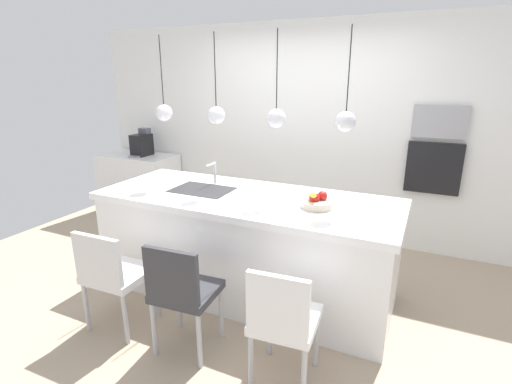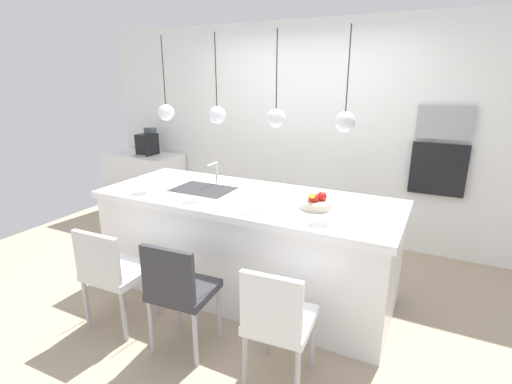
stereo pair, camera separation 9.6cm
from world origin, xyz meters
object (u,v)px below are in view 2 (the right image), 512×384
object	(u,v)px
microwave	(445,122)
chair_middle	(179,289)
coffee_machine	(147,144)
oven	(438,169)
chair_far	(278,320)
chair_near	(113,270)
fruit_bowl	(316,202)

from	to	relation	value
microwave	chair_middle	bearing A→B (deg)	-121.03
coffee_machine	oven	xyz separation A→B (m)	(3.79, 0.30, -0.03)
coffee_machine	microwave	distance (m)	3.83
oven	chair_far	bearing A→B (deg)	-106.62
chair_near	chair_middle	xyz separation A→B (m)	(0.65, 0.00, 0.01)
oven	chair_far	xyz separation A→B (m)	(-0.76, -2.54, -0.51)
oven	chair_near	size ratio (longest dim) A/B	0.65
chair_middle	oven	bearing A→B (deg)	58.97
fruit_bowl	chair_near	size ratio (longest dim) A/B	0.31
chair_near	chair_middle	bearing A→B (deg)	0.19
fruit_bowl	chair_near	distance (m)	1.71
coffee_machine	microwave	xyz separation A→B (m)	(3.79, 0.30, 0.47)
chair_far	chair_near	bearing A→B (deg)	-180.00
microwave	chair_far	xyz separation A→B (m)	(-0.76, -2.54, -1.01)
coffee_machine	chair_middle	size ratio (longest dim) A/B	0.43
coffee_machine	chair_far	xyz separation A→B (m)	(3.03, -2.25, -0.54)
coffee_machine	chair_far	distance (m)	3.81
fruit_bowl	chair_far	xyz separation A→B (m)	(0.08, -0.93, -0.49)
fruit_bowl	chair_far	world-z (taller)	fruit_bowl
coffee_machine	chair_near	size ratio (longest dim) A/B	0.44
chair_middle	fruit_bowl	bearing A→B (deg)	53.23
chair_near	chair_middle	distance (m)	0.65
coffee_machine	chair_near	world-z (taller)	coffee_machine
coffee_machine	chair_middle	distance (m)	3.23
oven	chair_near	distance (m)	3.39
coffee_machine	microwave	bearing A→B (deg)	4.48
chair_far	coffee_machine	bearing A→B (deg)	143.46
fruit_bowl	microwave	size ratio (longest dim) A/B	0.49
microwave	oven	distance (m)	0.50
oven	chair_near	bearing A→B (deg)	-130.58
chair_far	oven	bearing A→B (deg)	73.38
oven	coffee_machine	bearing A→B (deg)	-175.52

